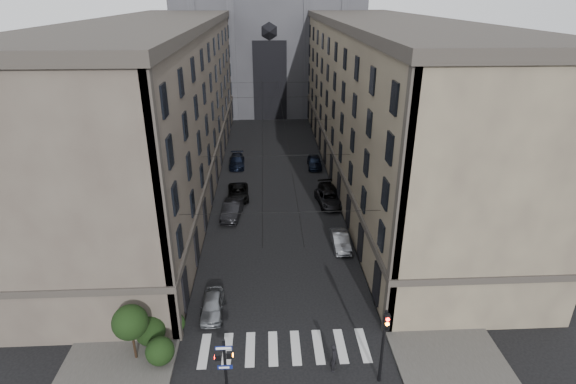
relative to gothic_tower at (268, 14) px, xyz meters
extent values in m
cube|color=#383533|center=(-10.50, -38.96, -17.72)|extent=(7.00, 80.00, 0.15)
cube|color=#383533|center=(10.50, -38.96, -17.72)|extent=(7.00, 80.00, 0.15)
cube|color=beige|center=(0.00, -69.96, -17.79)|extent=(11.00, 3.20, 0.01)
cube|color=#463D35|center=(-13.50, -38.96, -8.80)|extent=(13.00, 60.00, 18.00)
cube|color=#38332D|center=(-13.50, -38.96, 0.60)|extent=(13.60, 60.60, 0.90)
cube|color=#38332D|center=(-13.50, -38.96, -13.60)|extent=(13.40, 60.30, 0.50)
cube|color=brown|center=(13.50, -38.96, -8.80)|extent=(13.00, 60.00, 18.00)
cube|color=#38332D|center=(13.50, -38.96, 0.60)|extent=(13.60, 60.60, 0.90)
cube|color=#38332D|center=(13.50, -38.96, -13.60)|extent=(13.40, 60.30, 0.50)
cube|color=#2D2D33|center=(0.00, 0.04, -2.80)|extent=(34.00, 22.00, 30.00)
cube|color=black|center=(0.00, -11.01, -10.80)|extent=(6.00, 0.30, 14.00)
cylinder|color=black|center=(-3.50, -73.46, -15.80)|extent=(0.18, 0.18, 4.00)
cube|color=orange|center=(-3.22, -73.46, -14.90)|extent=(0.34, 0.24, 0.38)
cube|color=#FF0C07|center=(-3.88, -73.36, -15.10)|extent=(0.34, 0.24, 0.38)
cube|color=navy|center=(-3.50, -73.59, -14.25)|extent=(0.95, 0.05, 0.24)
cube|color=navy|center=(-3.50, -73.59, -15.65)|extent=(0.85, 0.05, 0.27)
cylinder|color=black|center=(5.60, -72.96, -15.20)|extent=(0.20, 0.20, 5.20)
cube|color=black|center=(5.60, -73.18, -13.20)|extent=(0.34, 0.30, 1.00)
cylinder|color=#FF0C07|center=(5.60, -73.34, -12.88)|extent=(0.22, 0.05, 0.22)
cylinder|color=orange|center=(5.60, -73.34, -13.20)|extent=(0.22, 0.05, 0.22)
cylinder|color=black|center=(5.60, -73.34, -13.52)|extent=(0.22, 0.05, 0.22)
sphere|color=black|center=(-7.80, -70.96, -16.75)|extent=(1.80, 1.80, 1.80)
sphere|color=black|center=(-8.80, -69.16, -16.65)|extent=(2.00, 2.00, 2.00)
sphere|color=black|center=(-7.40, -68.16, -16.95)|extent=(1.40, 1.40, 1.40)
cylinder|color=black|center=(-9.50, -70.46, -16.45)|extent=(0.16, 0.16, 2.40)
sphere|color=black|center=(-9.50, -70.46, -14.85)|extent=(2.20, 2.20, 2.20)
cylinder|color=black|center=(0.00, -64.96, -10.30)|extent=(14.00, 0.03, 0.03)
cylinder|color=black|center=(0.00, -52.96, -10.30)|extent=(14.00, 0.03, 0.03)
cylinder|color=black|center=(0.00, -39.96, -10.30)|extent=(14.00, 0.03, 0.03)
cylinder|color=black|center=(0.00, -26.96, -10.30)|extent=(14.00, 0.03, 0.03)
cylinder|color=black|center=(0.00, -14.96, -10.30)|extent=(14.00, 0.03, 0.03)
cylinder|color=black|center=(-1.30, -38.96, -10.70)|extent=(0.03, 60.00, 0.03)
cylinder|color=black|center=(1.30, -38.96, -10.70)|extent=(0.03, 60.00, 0.03)
imported|color=gray|center=(-5.08, -66.13, -17.12)|extent=(1.64, 4.02, 1.37)
imported|color=black|center=(-4.60, -50.72, -16.99)|extent=(2.28, 5.07, 1.61)
imported|color=black|center=(-4.20, -45.98, -17.10)|extent=(2.60, 5.13, 1.39)
imported|color=black|center=(-4.92, -35.57, -17.08)|extent=(2.18, 5.02, 1.44)
imported|color=gray|center=(5.69, -57.36, -17.12)|extent=(1.49, 4.15, 1.36)
imported|color=black|center=(5.84, -48.21, -17.09)|extent=(2.87, 5.31, 1.41)
imported|color=black|center=(6.20, -46.76, -17.05)|extent=(2.74, 5.35, 1.49)
imported|color=black|center=(5.50, -36.44, -17.03)|extent=(1.96, 4.57, 1.54)
imported|color=black|center=(2.98, -71.96, -16.83)|extent=(0.68, 0.82, 1.93)
camera|label=1|loc=(-0.93, -92.86, 3.61)|focal=28.00mm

